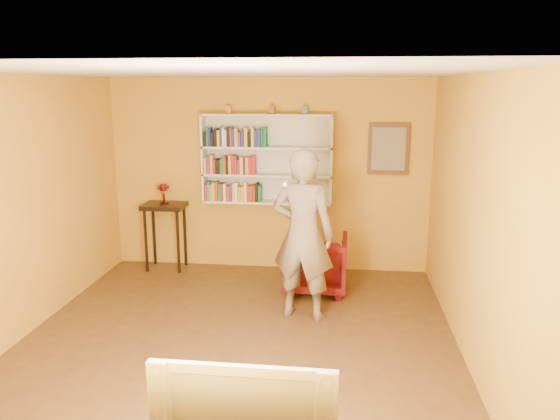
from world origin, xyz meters
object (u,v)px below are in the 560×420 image
Objects in this scene: television at (245,405)px; console_table at (165,215)px; ruby_lustre at (164,189)px; armchair at (315,263)px; person at (303,235)px; bookshelf at (268,159)px.

console_table is at bearing 114.01° from television.
armchair is at bearing -16.43° from ruby_lustre.
ruby_lustre is 2.55m from person.
television is at bearing -83.79° from bookshelf.
person is 1.80× the size of television.
ruby_lustre is at bearing -22.66° from person.
console_table is 0.49× the size of person.
console_table is at bearing -15.87° from armchair.
person is at bearing -35.26° from ruby_lustre.
armchair is 1.03m from person.
television reaches higher than console_table.
ruby_lustre is at bearing -53.13° from console_table.
bookshelf is at bearing 6.24° from ruby_lustre.
television is (1.97, -4.50, -0.03)m from console_table.
ruby_lustre is 0.27× the size of television.
person is at bearing 83.30° from armchair.
bookshelf is 1.64m from armchair.
console_table is 2.55m from person.
person is at bearing -35.26° from console_table.
console_table is 2.31m from armchair.
bookshelf is at bearing 96.62° from television.
ruby_lustre reaches higher than console_table.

